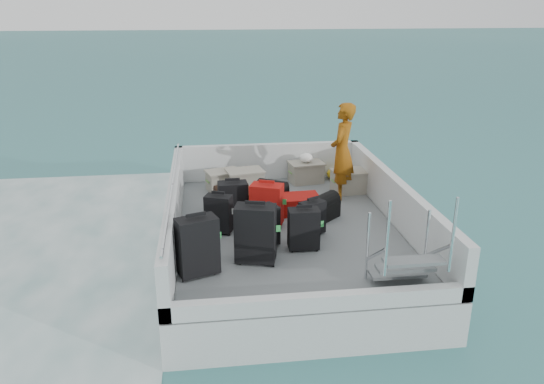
{
  "coord_description": "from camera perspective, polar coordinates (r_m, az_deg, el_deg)",
  "views": [
    {
      "loc": [
        -1.21,
        -7.54,
        3.9
      ],
      "look_at": [
        -0.17,
        0.54,
        1.0
      ],
      "focal_mm": 35.0,
      "sensor_mm": 36.0,
      "label": 1
    }
  ],
  "objects": [
    {
      "name": "suitcase_5",
      "position": [
        8.21,
        -0.58,
        -1.43
      ],
      "size": [
        0.56,
        0.45,
        0.67
      ],
      "primitive_type": "cube",
      "rotation": [
        0.0,
        0.0,
        -0.38
      ],
      "color": "#990F0B",
      "rests_on": "deck"
    },
    {
      "name": "crate_2",
      "position": [
        10.3,
        3.68,
        2.07
      ],
      "size": [
        0.67,
        0.51,
        0.37
      ],
      "primitive_type": "cube",
      "rotation": [
        0.0,
        0.0,
        0.15
      ],
      "color": "gray",
      "rests_on": "deck"
    },
    {
      "name": "ferry_hull",
      "position": [
        8.44,
        1.62,
        -5.66
      ],
      "size": [
        3.6,
        5.0,
        0.6
      ],
      "primitive_type": "cube",
      "color": "silver",
      "rests_on": "ground"
    },
    {
      "name": "duffel_0",
      "position": [
        9.0,
        -4.37,
        -0.73
      ],
      "size": [
        0.62,
        0.39,
        0.32
      ],
      "primitive_type": null,
      "rotation": [
        0.0,
        0.0,
        0.16
      ],
      "color": "black",
      "rests_on": "deck"
    },
    {
      "name": "suitcase_6",
      "position": [
        7.45,
        3.43,
        -4.04
      ],
      "size": [
        0.43,
        0.26,
        0.6
      ],
      "primitive_type": "cube",
      "rotation": [
        0.0,
        0.0,
        -0.02
      ],
      "color": "black",
      "rests_on": "deck"
    },
    {
      "name": "crate_0",
      "position": [
        9.88,
        -5.27,
        1.18
      ],
      "size": [
        0.66,
        0.54,
        0.34
      ],
      "primitive_type": "cube",
      "rotation": [
        0.0,
        0.0,
        0.29
      ],
      "color": "gray",
      "rests_on": "deck"
    },
    {
      "name": "crate_3",
      "position": [
        9.84,
        8.41,
        1.09
      ],
      "size": [
        0.67,
        0.5,
        0.38
      ],
      "primitive_type": "cube",
      "rotation": [
        0.0,
        0.0,
        0.1
      ],
      "color": "gray",
      "rests_on": "deck"
    },
    {
      "name": "suitcase_7",
      "position": [
        7.91,
        4.34,
        -2.85
      ],
      "size": [
        0.43,
        0.37,
        0.53
      ],
      "primitive_type": "cube",
      "rotation": [
        0.0,
        0.0,
        0.53
      ],
      "color": "black",
      "rests_on": "deck"
    },
    {
      "name": "suitcase_2",
      "position": [
        8.37,
        -4.22,
        -1.1
      ],
      "size": [
        0.46,
        0.29,
        0.66
      ],
      "primitive_type": "cube",
      "rotation": [
        0.0,
        0.0,
        0.03
      ],
      "color": "black",
      "rests_on": "deck"
    },
    {
      "name": "suitcase_3",
      "position": [
        7.04,
        -1.79,
        -4.58
      ],
      "size": [
        0.59,
        0.43,
        0.8
      ],
      "primitive_type": "cube",
      "rotation": [
        0.0,
        0.0,
        -0.25
      ],
      "color": "black",
      "rests_on": "deck"
    },
    {
      "name": "yellow_bag",
      "position": [
        10.54,
        6.66,
        1.96
      ],
      "size": [
        0.28,
        0.26,
        0.22
      ],
      "primitive_type": "ellipsoid",
      "color": "yellow",
      "rests_on": "deck"
    },
    {
      "name": "suitcase_8",
      "position": [
        8.8,
        2.73,
        -1.31
      ],
      "size": [
        0.75,
        0.51,
        0.29
      ],
      "primitive_type": "cube",
      "rotation": [
        0.0,
        0.0,
        1.62
      ],
      "color": "#990F0B",
      "rests_on": "deck"
    },
    {
      "name": "crate_1",
      "position": [
        9.78,
        -2.92,
        1.15
      ],
      "size": [
        0.69,
        0.54,
        0.38
      ],
      "primitive_type": "cube",
      "rotation": [
        0.0,
        0.0,
        0.18
      ],
      "color": "gray",
      "rests_on": "deck"
    },
    {
      "name": "deck_fittings",
      "position": [
        7.94,
        4.5,
        -1.97
      ],
      "size": [
        3.6,
        5.0,
        0.9
      ],
      "color": "silver",
      "rests_on": "deck"
    },
    {
      "name": "white_bag",
      "position": [
        10.22,
        3.71,
        3.53
      ],
      "size": [
        0.24,
        0.24,
        0.18
      ],
      "primitive_type": "ellipsoid",
      "color": "white",
      "rests_on": "crate_2"
    },
    {
      "name": "suitcase_4",
      "position": [
        7.51,
        -0.87,
        -3.8
      ],
      "size": [
        0.47,
        0.38,
        0.6
      ],
      "primitive_type": "cube",
      "rotation": [
        0.0,
        0.0,
        0.42
      ],
      "color": "black",
      "rests_on": "deck"
    },
    {
      "name": "duffel_2",
      "position": [
        8.6,
        5.75,
        -1.78
      ],
      "size": [
        0.54,
        0.52,
        0.32
      ],
      "primitive_type": null,
      "rotation": [
        0.0,
        0.0,
        0.73
      ],
      "color": "black",
      "rests_on": "deck"
    },
    {
      "name": "suitcase_1",
      "position": [
        8.0,
        -5.74,
        -2.4
      ],
      "size": [
        0.45,
        0.35,
        0.59
      ],
      "primitive_type": "cube",
      "rotation": [
        0.0,
        0.0,
        -0.37
      ],
      "color": "black",
      "rests_on": "deck"
    },
    {
      "name": "duffel_1",
      "position": [
        9.19,
        0.04,
        -0.24
      ],
      "size": [
        0.59,
        0.53,
        0.32
      ],
      "primitive_type": null,
      "rotation": [
        0.0,
        0.0,
        -0.57
      ],
      "color": "black",
      "rests_on": "deck"
    },
    {
      "name": "ground",
      "position": [
        8.57,
        1.6,
        -7.47
      ],
      "size": [
        160.0,
        160.0,
        0.0
      ],
      "primitive_type": "plane",
      "color": "#1C5B63",
      "rests_on": "ground"
    },
    {
      "name": "deck",
      "position": [
        8.31,
        1.64,
        -3.72
      ],
      "size": [
        3.3,
        4.7,
        0.02
      ],
      "primitive_type": "cube",
      "color": "slate",
      "rests_on": "ferry_hull"
    },
    {
      "name": "passenger",
      "position": [
        9.32,
        7.56,
        4.34
      ],
      "size": [
        0.67,
        0.75,
        1.7
      ],
      "primitive_type": "imported",
      "rotation": [
        0.0,
        0.0,
        -2.1
      ],
      "color": "#CA6E13",
      "rests_on": "deck"
    },
    {
      "name": "suitcase_0",
      "position": [
        6.78,
        -8.0,
        -5.86
      ],
      "size": [
        0.57,
        0.44,
        0.78
      ],
      "primitive_type": "cube",
      "rotation": [
        0.0,
        0.0,
        0.34
      ],
      "color": "black",
      "rests_on": "deck"
    }
  ]
}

